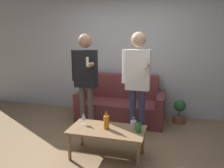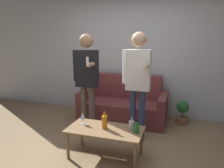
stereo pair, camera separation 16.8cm
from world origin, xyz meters
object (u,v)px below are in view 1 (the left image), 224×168
object	(u,v)px
bottle_orange	(139,127)
person_standing_right	(137,77)
couch	(122,104)
person_standing_left	(86,75)
coffee_table	(107,132)

from	to	relation	value
bottle_orange	person_standing_right	bearing A→B (deg)	101.28
couch	person_standing_left	bearing A→B (deg)	-119.15
coffee_table	bottle_orange	distance (m)	0.45
couch	person_standing_left	distance (m)	1.17
couch	person_standing_right	distance (m)	1.20
coffee_table	person_standing_right	world-z (taller)	person_standing_right
coffee_table	person_standing_left	bearing A→B (deg)	129.95
couch	person_standing_left	world-z (taller)	person_standing_left
coffee_table	bottle_orange	xyz separation A→B (m)	(0.44, 0.02, 0.11)
coffee_table	bottle_orange	bearing A→B (deg)	2.10
coffee_table	bottle_orange	size ratio (longest dim) A/B	6.35
coffee_table	person_standing_left	distance (m)	1.12
bottle_orange	person_standing_right	distance (m)	0.87
person_standing_left	bottle_orange	bearing A→B (deg)	-33.63
bottle_orange	person_standing_left	size ratio (longest dim) A/B	0.10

